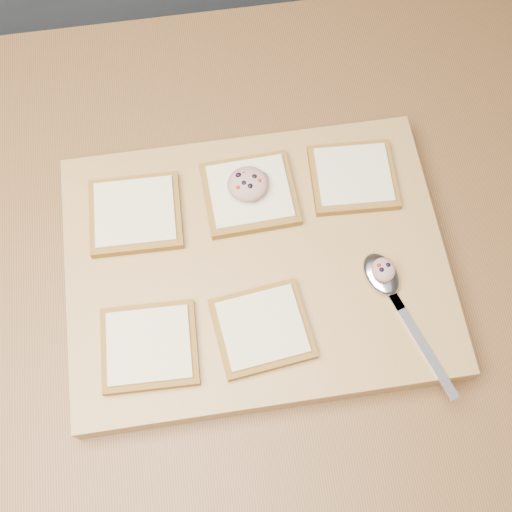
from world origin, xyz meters
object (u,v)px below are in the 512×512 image
(tuna_salad_dollop, at_px, (248,184))
(spoon, at_px, (387,284))
(cutting_board, at_px, (256,265))
(bread_far_center, at_px, (250,194))

(tuna_salad_dollop, xyz_separation_m, spoon, (0.16, -0.16, -0.02))
(cutting_board, bearing_deg, tuna_salad_dollop, 87.87)
(cutting_board, height_order, spoon, spoon)
(spoon, bearing_deg, cutting_board, 159.33)
(tuna_salad_dollop, bearing_deg, bread_far_center, -61.95)
(cutting_board, xyz_separation_m, spoon, (0.16, -0.06, 0.03))
(bread_far_center, bearing_deg, spoon, -44.81)
(cutting_board, distance_m, bread_far_center, 0.10)
(cutting_board, relative_size, spoon, 2.41)
(tuna_salad_dollop, distance_m, spoon, 0.22)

